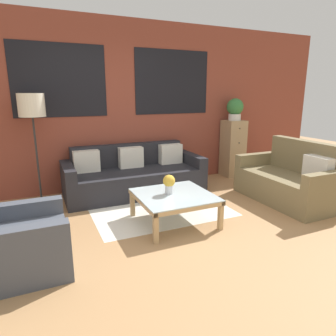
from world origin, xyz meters
TOP-DOWN VIEW (x-y plane):
  - ground_plane at (0.00, 0.00)m, footprint 16.00×16.00m
  - wall_back_brick at (0.00, 2.44)m, footprint 8.40×0.09m
  - rug at (0.15, 1.20)m, footprint 1.89×1.57m
  - couch_dark at (0.05, 1.95)m, footprint 2.24×0.88m
  - settee_vintage at (2.09, 0.61)m, footprint 0.80×1.51m
  - armchair_corner at (-1.62, 0.22)m, footprint 0.80×0.79m
  - coffee_table at (0.15, 0.61)m, footprint 0.92×0.92m
  - floor_lamp at (-1.38, 2.07)m, footprint 0.36×0.36m
  - drawer_cabinet at (2.17, 2.18)m, footprint 0.39×0.38m
  - potted_plant at (2.17, 2.18)m, footprint 0.32×0.32m
  - flower_vase at (0.09, 0.65)m, footprint 0.15×0.15m

SIDE VIEW (x-z plane):
  - ground_plane at x=0.00m, z-range 0.00..0.00m
  - rug at x=0.15m, z-range 0.00..0.00m
  - armchair_corner at x=-1.62m, z-range -0.14..0.70m
  - couch_dark at x=0.05m, z-range -0.11..0.67m
  - settee_vintage at x=2.09m, z-range -0.15..0.77m
  - coffee_table at x=0.15m, z-range 0.14..0.51m
  - flower_vase at x=0.09m, z-range 0.40..0.64m
  - drawer_cabinet at x=2.17m, z-range 0.00..1.10m
  - potted_plant at x=2.17m, z-range 1.12..1.54m
  - floor_lamp at x=-1.38m, z-range 0.58..2.19m
  - wall_back_brick at x=0.00m, z-range 0.01..2.81m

